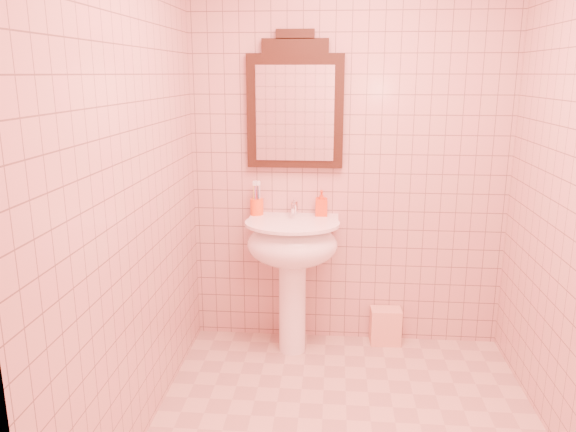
# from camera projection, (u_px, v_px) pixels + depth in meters

# --- Properties ---
(back_wall) EXTENTS (2.00, 0.02, 2.50)m
(back_wall) POSITION_uv_depth(u_px,v_px,m) (349.00, 154.00, 3.52)
(back_wall) COLOR tan
(back_wall) RESTS_ON floor
(pedestal_sink) EXTENTS (0.58, 0.58, 0.86)m
(pedestal_sink) POSITION_uv_depth(u_px,v_px,m) (292.00, 253.00, 3.48)
(pedestal_sink) COLOR white
(pedestal_sink) RESTS_ON floor
(faucet) EXTENTS (0.04, 0.16, 0.11)m
(faucet) POSITION_uv_depth(u_px,v_px,m) (294.00, 207.00, 3.54)
(faucet) COLOR white
(faucet) RESTS_ON pedestal_sink
(mirror) EXTENTS (0.60, 0.06, 0.83)m
(mirror) POSITION_uv_depth(u_px,v_px,m) (295.00, 105.00, 3.45)
(mirror) COLOR black
(mirror) RESTS_ON back_wall
(toothbrush_cup) EXTENTS (0.08, 0.08, 0.19)m
(toothbrush_cup) POSITION_uv_depth(u_px,v_px,m) (257.00, 206.00, 3.58)
(toothbrush_cup) COLOR #FF4D15
(toothbrush_cup) RESTS_ON pedestal_sink
(soap_dispenser) EXTENTS (0.08, 0.08, 0.16)m
(soap_dispenser) POSITION_uv_depth(u_px,v_px,m) (321.00, 203.00, 3.55)
(soap_dispenser) COLOR red
(soap_dispenser) RESTS_ON pedestal_sink
(towel) EXTENTS (0.20, 0.14, 0.24)m
(towel) POSITION_uv_depth(u_px,v_px,m) (385.00, 326.00, 3.71)
(towel) COLOR #F2B88E
(towel) RESTS_ON floor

